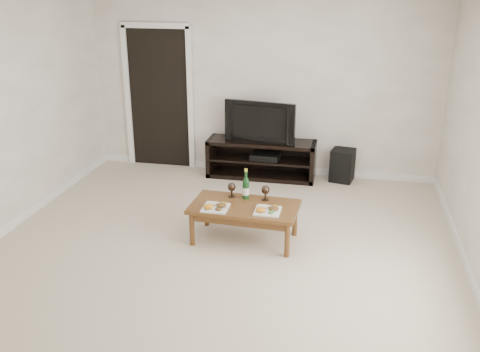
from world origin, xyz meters
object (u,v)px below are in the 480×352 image
Objects in this scene: subwoofer at (342,165)px; coffee_table at (244,223)px; television at (262,121)px; media_console at (261,159)px.

subwoofer reaches higher than coffee_table.
subwoofer is (1.15, 0.09, -0.61)m from television.
coffee_table is at bearing -76.62° from television.
subwoofer is 2.31m from coffee_table.
television is at bearing 0.00° from media_console.
coffee_table is at bearing -85.60° from media_console.
television reaches higher than coffee_table.
television is (0.00, 0.00, 0.57)m from media_console.
media_console is 0.57m from television.
media_console is 3.35× the size of subwoofer.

